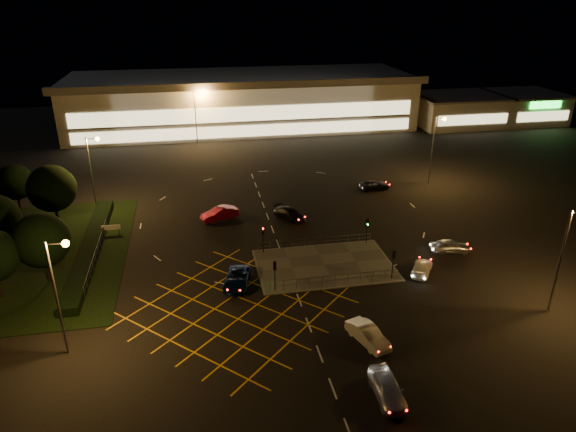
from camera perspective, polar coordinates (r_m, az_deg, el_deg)
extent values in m
plane|color=black|center=(56.32, 1.58, -4.74)|extent=(180.00, 180.00, 0.00)
cube|color=#4C4944|center=(55.02, 4.06, -5.46)|extent=(14.00, 9.00, 0.12)
cube|color=black|center=(63.00, -25.52, -3.95)|extent=(18.00, 30.00, 0.08)
cube|color=black|center=(61.62, -21.12, -3.29)|extent=(2.00, 26.00, 1.00)
cube|color=beige|center=(112.97, -5.20, 12.53)|extent=(70.00, 25.00, 10.00)
cube|color=slate|center=(112.08, -5.30, 15.13)|extent=(72.00, 26.50, 0.60)
cube|color=#FFEAA5|center=(100.76, -4.44, 11.17)|extent=(66.00, 0.20, 3.00)
cube|color=#FFEAA5|center=(101.50, -4.39, 9.41)|extent=(66.00, 0.20, 2.20)
cube|color=beige|center=(119.40, 18.25, 11.08)|extent=(18.00, 14.00, 6.00)
cube|color=slate|center=(118.81, 18.45, 12.56)|extent=(18.80, 14.80, 0.40)
cube|color=#FFEAA5|center=(113.50, 19.88, 10.04)|extent=(15.30, 0.20, 2.00)
cube|color=beige|center=(127.78, 24.69, 10.90)|extent=(14.00, 14.00, 6.00)
cube|color=slate|center=(127.23, 24.94, 12.27)|extent=(14.80, 14.80, 0.40)
cube|color=#FFEAA5|center=(122.29, 26.49, 9.89)|extent=(11.90, 0.20, 2.00)
cube|color=#19E533|center=(121.75, 26.72, 10.96)|extent=(7.00, 0.30, 1.40)
cylinder|color=slate|center=(43.88, -24.27, -8.50)|extent=(0.20, 0.20, 10.00)
cylinder|color=slate|center=(41.51, -24.44, -2.82)|extent=(1.40, 0.12, 0.12)
sphere|color=orange|center=(41.35, -23.49, -2.82)|extent=(0.56, 0.56, 0.56)
cylinder|color=slate|center=(51.00, 27.92, -4.64)|extent=(0.20, 0.20, 10.00)
cylinder|color=slate|center=(71.08, -20.98, 4.24)|extent=(0.20, 0.20, 10.00)
cylinder|color=slate|center=(69.63, -20.99, 8.01)|extent=(1.40, 0.12, 0.12)
sphere|color=orange|center=(69.52, -20.41, 8.03)|extent=(0.56, 0.56, 0.56)
cylinder|color=slate|center=(79.70, 15.70, 6.96)|extent=(0.20, 0.20, 10.00)
cylinder|color=slate|center=(78.83, 16.55, 10.30)|extent=(1.40, 0.12, 0.12)
sphere|color=orange|center=(79.15, 17.01, 10.27)|extent=(0.56, 0.56, 0.56)
cylinder|color=slate|center=(98.77, -10.21, 10.62)|extent=(0.20, 0.20, 10.00)
cylinder|color=slate|center=(97.83, -10.00, 13.38)|extent=(1.40, 0.12, 0.12)
sphere|color=orange|center=(97.85, -9.58, 13.39)|extent=(0.56, 0.56, 0.56)
cylinder|color=slate|center=(108.64, 11.78, 11.68)|extent=(0.20, 0.20, 10.00)
cylinder|color=slate|center=(108.04, 12.35, 14.17)|extent=(1.40, 0.12, 0.12)
sphere|color=orange|center=(108.32, 12.70, 14.13)|extent=(0.56, 0.56, 0.56)
cylinder|color=black|center=(49.74, -1.47, -6.75)|extent=(0.10, 0.10, 3.00)
cube|color=black|center=(49.14, -1.49, -5.55)|extent=(0.28, 0.18, 0.90)
sphere|color=#19FF33|center=(49.26, -1.51, -5.47)|extent=(0.16, 0.16, 0.16)
cylinder|color=black|center=(52.72, 11.56, -5.38)|extent=(0.10, 0.10, 3.00)
cube|color=black|center=(52.16, 11.67, -4.23)|extent=(0.28, 0.18, 0.90)
sphere|color=#19FF33|center=(52.26, 11.62, -4.17)|extent=(0.16, 0.16, 0.16)
cylinder|color=black|center=(56.70, -2.79, -2.70)|extent=(0.10, 0.10, 3.00)
cube|color=black|center=(56.18, -2.81, -1.61)|extent=(0.28, 0.18, 0.90)
sphere|color=#FF0C0C|center=(56.06, -2.80, -1.67)|extent=(0.16, 0.16, 0.16)
cylinder|color=black|center=(59.34, 8.76, -1.71)|extent=(0.10, 0.10, 3.00)
cube|color=black|center=(58.83, 8.83, -0.66)|extent=(0.28, 0.18, 0.90)
sphere|color=#19FF33|center=(58.72, 8.87, -0.71)|extent=(0.16, 0.16, 0.16)
cylinder|color=black|center=(63.68, -29.19, -3.10)|extent=(0.36, 0.36, 2.70)
cylinder|color=black|center=(69.49, -24.28, 0.09)|extent=(0.36, 0.36, 2.88)
sphere|color=black|center=(68.28, -24.77, 2.80)|extent=(5.76, 5.76, 5.76)
cylinder|color=black|center=(76.62, -27.68, 1.34)|extent=(0.36, 0.36, 2.34)
sphere|color=black|center=(75.71, -28.09, 3.34)|extent=(4.68, 4.68, 4.68)
cylinder|color=black|center=(56.75, -25.14, -5.43)|extent=(0.36, 0.36, 2.70)
sphere|color=black|center=(55.34, -25.73, -2.43)|extent=(5.40, 5.40, 5.40)
imported|color=silver|center=(39.35, 11.01, -18.30)|extent=(2.00, 4.70, 1.58)
imported|color=silver|center=(44.11, 8.86, -12.90)|extent=(2.96, 4.75, 1.48)
imported|color=#0B1B46|center=(51.41, -5.67, -6.97)|extent=(3.50, 5.44, 1.39)
imported|color=black|center=(65.63, 0.20, 0.26)|extent=(4.34, 4.96, 1.37)
imported|color=silver|center=(60.12, 17.61, -3.20)|extent=(4.58, 2.51, 1.48)
imported|color=maroon|center=(66.01, -7.62, 0.28)|extent=(5.09, 3.28, 1.58)
imported|color=black|center=(76.66, 9.60, 3.41)|extent=(4.66, 2.48, 1.25)
imported|color=white|center=(55.00, 14.66, -5.59)|extent=(3.85, 4.57, 1.25)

